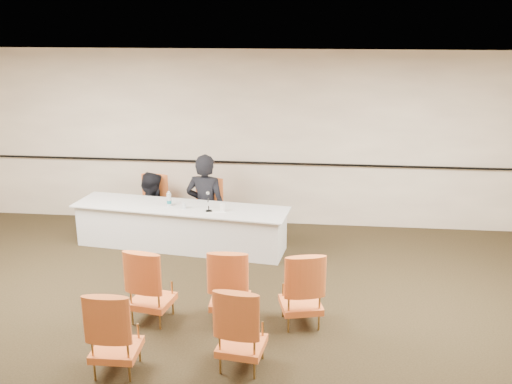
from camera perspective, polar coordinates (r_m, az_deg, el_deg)
floor at (r=6.59m, az=-3.73°, el=-15.08°), size 10.00×10.00×0.00m
ceiling at (r=5.59m, az=-4.34°, el=11.88°), size 10.00×10.00×0.00m
wall_back at (r=9.74m, az=0.06°, el=5.29°), size 10.00×0.04×3.00m
wall_rail at (r=9.79m, az=0.03°, el=2.95°), size 9.80×0.04×0.03m
panel_table at (r=9.06m, az=-7.52°, el=-3.46°), size 3.46×1.23×0.68m
panelist_main at (r=9.39m, az=-5.03°, el=-1.69°), size 0.74×0.54×1.85m
panelist_main_chair at (r=9.39m, az=-5.03°, el=-1.73°), size 0.56×0.56×0.95m
panelist_second at (r=9.81m, az=-10.38°, el=-2.57°), size 0.92×0.80×1.61m
panelist_second_chair at (r=9.73m, az=-10.46°, el=-1.27°), size 0.56×0.56×0.95m
papers at (r=8.69m, az=-4.09°, el=-1.87°), size 0.34×0.29×0.00m
microphone at (r=8.62m, az=-4.77°, el=-1.09°), size 0.15×0.22×0.28m
water_bottle at (r=8.95m, az=-8.69°, el=-0.66°), size 0.10×0.10×0.24m
drinking_glass at (r=8.82m, az=-7.18°, el=-1.34°), size 0.08×0.08×0.10m
coffee_cup at (r=8.64m, az=-3.38°, el=-1.58°), size 0.08×0.08×0.12m
aud_chair_front_left at (r=6.95m, az=-10.43°, el=-9.01°), size 0.58×0.58×0.95m
aud_chair_front_mid at (r=6.85m, az=-2.61°, el=-9.17°), size 0.51×0.51×0.95m
aud_chair_front_right at (r=6.78m, az=4.54°, el=-9.48°), size 0.60×0.60×0.95m
aud_chair_back_left at (r=6.10m, az=-13.90°, el=-13.24°), size 0.51×0.51×0.95m
aud_chair_back_mid at (r=6.00m, az=-1.45°, el=-13.26°), size 0.56×0.56×0.95m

